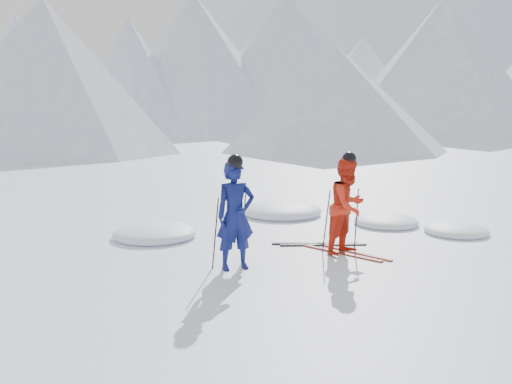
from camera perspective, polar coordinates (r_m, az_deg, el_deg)
name	(u,v)px	position (r m, az deg, el deg)	size (l,w,h in m)	color
ground	(357,244)	(10.94, 10.55, -5.41)	(160.00, 160.00, 0.00)	white
mountain_range	(166,57)	(45.73, -9.50, 13.85)	(106.15, 62.94, 15.53)	#B2BCD1
skier_blue	(235,216)	(8.95, -2.18, -2.50)	(0.66, 0.43, 1.82)	#0E1554
skier_red	(348,206)	(10.06, 9.65, -1.48)	(0.86, 0.67, 1.78)	red
pole_blue_left	(215,233)	(9.05, -4.29, -4.35)	(0.02, 0.02, 1.21)	black
pole_blue_right	(244,229)	(9.34, -1.32, -3.92)	(0.02, 0.02, 1.21)	black
pole_red_left	(326,221)	(10.16, 7.41, -3.02)	(0.02, 0.02, 1.18)	black
pole_red_right	(356,219)	(10.40, 10.52, -2.82)	(0.02, 0.02, 1.18)	black
ski_worn_left	(341,253)	(10.18, 8.96, -6.36)	(0.09, 1.70, 0.03)	black
ski_worn_right	(352,252)	(10.31, 10.08, -6.20)	(0.09, 1.70, 0.03)	black
ski_loose_a	(315,244)	(10.80, 6.23, -5.42)	(0.09, 1.70, 0.03)	black
ski_loose_b	(323,245)	(10.73, 7.10, -5.54)	(0.09, 1.70, 0.03)	black
snow_lumps	(289,224)	(12.59, 3.46, -3.39)	(7.53, 5.07, 0.44)	white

